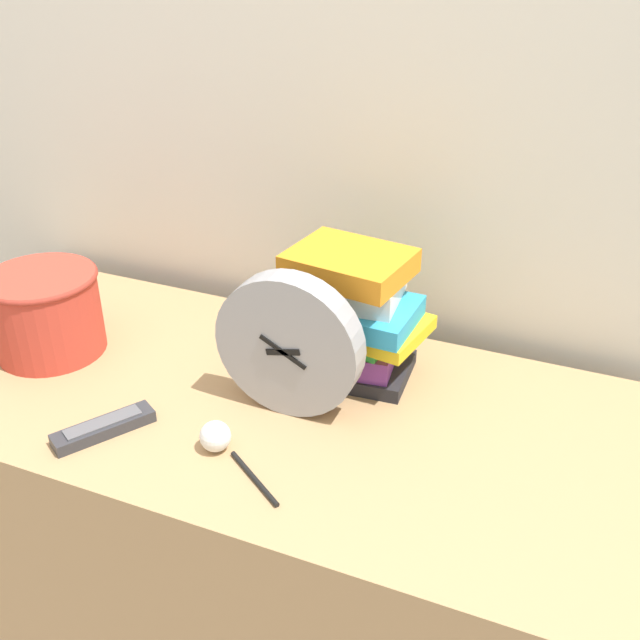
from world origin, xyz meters
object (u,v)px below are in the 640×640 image
Objects in this scene: desk_clock at (289,345)px; tv_remote at (104,427)px; basket at (46,311)px; crumpled_paper_ball at (215,436)px; book_stack at (348,313)px; pen at (254,478)px.

tv_remote is at bearing -144.29° from desk_clock.
basket is at bearing -179.64° from desk_clock.
desk_clock is 1.53× the size of tv_remote.
crumpled_paper_ball reaches higher than tv_remote.
basket is at bearing -164.89° from book_stack.
tv_remote is at bearing -169.48° from crumpled_paper_ball.
book_stack is (0.05, 0.14, -0.00)m from desk_clock.
book_stack reaches higher than crumpled_paper_ball.
basket is 4.22× the size of crumpled_paper_ball.
desk_clock is 0.22m from pen.
book_stack is at bearing 86.43° from pen.
book_stack reaches higher than pen.
pen is (0.52, -0.18, -0.08)m from basket.
desk_clock is 0.90× the size of book_stack.
crumpled_paper_ball is 0.42× the size of pen.
crumpled_paper_ball is at bearing 10.52° from tv_remote.
desk_clock reaches higher than tv_remote.
tv_remote is 0.19m from crumpled_paper_ball.
pen is at bearing -93.57° from book_stack.
desk_clock is 2.11× the size of pen.
pen is (0.09, -0.04, -0.02)m from crumpled_paper_ball.
book_stack is 0.56m from basket.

